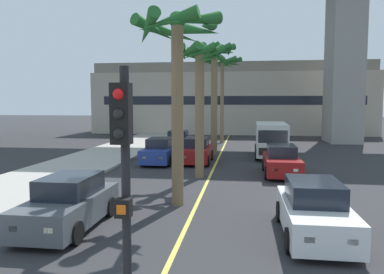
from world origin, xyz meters
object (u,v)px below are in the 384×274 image
palm_tree_near_median (177,52)px  palm_tree_farthest_median (200,73)px  car_queue_front (160,152)px  car_queue_fourth (178,141)px  car_queue_sixth (314,211)px  palm_tree_far_median (214,67)px  car_queue_fifth (69,204)px  car_queue_third (281,161)px  traffic_light_median_near (124,183)px  delivery_van (271,139)px  palm_tree_mid_median (222,69)px  car_queue_second (197,151)px

palm_tree_near_median → palm_tree_farthest_median: size_ratio=1.04×
palm_tree_near_median → palm_tree_farthest_median: bearing=87.8°
car_queue_front → palm_tree_farthest_median: 6.86m
car_queue_front → car_queue_fourth: (0.01, 6.53, 0.00)m
car_queue_fourth → palm_tree_farthest_median: size_ratio=0.62×
car_queue_sixth → palm_tree_far_median: palm_tree_far_median is taller
car_queue_fifth → car_queue_third: bearing=52.7°
car_queue_third → car_queue_front: bearing=157.1°
palm_tree_near_median → palm_tree_far_median: size_ratio=0.88×
car_queue_front → palm_tree_far_median: 7.37m
car_queue_fourth → palm_tree_farthest_median: 12.05m
traffic_light_median_near → palm_tree_far_median: bearing=91.5°
traffic_light_median_near → car_queue_sixth: bearing=60.2°
car_queue_fourth → delivery_van: bearing=-23.8°
car_queue_sixth → palm_tree_near_median: 7.01m
palm_tree_farthest_median → palm_tree_mid_median: bearing=89.6°
car_queue_front → car_queue_third: bearing=-22.9°
delivery_van → palm_tree_far_median: (-3.96, 0.38, 4.94)m
car_queue_fifth → palm_tree_farthest_median: 9.70m
car_queue_fourth → palm_tree_near_median: (2.79, -15.97, 4.80)m
car_queue_third → traffic_light_median_near: traffic_light_median_near is taller
palm_tree_mid_median → palm_tree_far_median: size_ratio=1.02×
palm_tree_far_median → palm_tree_farthest_median: palm_tree_far_median is taller
car_queue_third → traffic_light_median_near: size_ratio=0.98×
palm_tree_near_median → car_queue_third: bearing=56.2°
palm_tree_far_median → car_queue_third: bearing=-59.3°
car_queue_sixth → palm_tree_farthest_median: bearing=117.8°
car_queue_second → car_queue_fourth: (-2.24, 6.04, 0.00)m
car_queue_front → delivery_van: (7.02, 3.43, 0.57)m
car_queue_fifth → palm_tree_farthest_median: (3.00, 8.08, 4.45)m
car_queue_fourth → palm_tree_far_median: (3.06, -2.71, 5.51)m
car_queue_second → traffic_light_median_near: (1.40, -18.70, 1.99)m
car_queue_front → palm_tree_mid_median: palm_tree_mid_median is taller
palm_tree_farthest_median → car_queue_fifth: bearing=-110.4°
delivery_van → palm_tree_near_median: size_ratio=0.76×
car_queue_fifth → delivery_van: delivery_van is taller
car_queue_second → palm_tree_farthest_median: bearing=-81.0°
car_queue_third → car_queue_fourth: (-7.10, 9.53, 0.00)m
palm_tree_near_median → palm_tree_far_median: 13.28m
car_queue_fourth → car_queue_fifth: (-0.01, -18.87, 0.00)m
palm_tree_mid_median → delivery_van: bearing=-66.9°
traffic_light_median_near → car_queue_second: bearing=94.3°
car_queue_second → car_queue_third: size_ratio=1.00×
delivery_van → traffic_light_median_near: 21.96m
car_queue_third → delivery_van: (-0.09, 6.44, 0.57)m
car_queue_fourth → car_queue_fifth: 18.87m
car_queue_second → car_queue_fourth: same height
delivery_van → palm_tree_mid_median: (-3.90, 9.16, 5.56)m
car_queue_front → palm_tree_mid_median: size_ratio=0.51×
car_queue_fifth → palm_tree_near_median: size_ratio=0.59×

